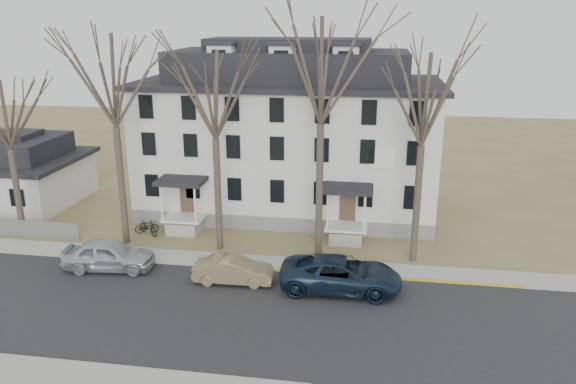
% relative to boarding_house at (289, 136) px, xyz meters
% --- Properties ---
extents(ground, '(120.00, 120.00, 0.00)m').
position_rel_boarding_house_xyz_m(ground, '(2.00, -17.95, -5.38)').
color(ground, olive).
rests_on(ground, ground).
extents(main_road, '(120.00, 10.00, 0.04)m').
position_rel_boarding_house_xyz_m(main_road, '(2.00, -15.95, -5.38)').
color(main_road, '#27272A').
rests_on(main_road, ground).
extents(far_sidewalk, '(120.00, 2.00, 0.08)m').
position_rel_boarding_house_xyz_m(far_sidewalk, '(2.00, -9.95, -5.38)').
color(far_sidewalk, '#A09F97').
rests_on(far_sidewalk, ground).
extents(yellow_curb, '(14.00, 0.25, 0.06)m').
position_rel_boarding_house_xyz_m(yellow_curb, '(7.00, -10.85, -5.38)').
color(yellow_curb, gold).
rests_on(yellow_curb, ground).
extents(boarding_house, '(20.80, 12.36, 12.05)m').
position_rel_boarding_house_xyz_m(boarding_house, '(0.00, 0.00, 0.00)').
color(boarding_house, slate).
rests_on(boarding_house, ground).
extents(small_house, '(8.70, 8.70, 5.00)m').
position_rel_boarding_house_xyz_m(small_house, '(-20.00, -1.96, -3.13)').
color(small_house, silver).
rests_on(small_house, ground).
extents(tree_far_left, '(8.40, 8.40, 13.72)m').
position_rel_boarding_house_xyz_m(tree_far_left, '(-9.00, -8.15, 4.96)').
color(tree_far_left, '#473B31').
rests_on(tree_far_left, ground).
extents(tree_mid_left, '(7.80, 7.80, 12.74)m').
position_rel_boarding_house_xyz_m(tree_mid_left, '(-3.00, -8.15, 4.22)').
color(tree_mid_left, '#473B31').
rests_on(tree_mid_left, ground).
extents(tree_center, '(9.00, 9.00, 14.70)m').
position_rel_boarding_house_xyz_m(tree_center, '(3.00, -8.15, 5.71)').
color(tree_center, '#473B31').
rests_on(tree_center, ground).
extents(tree_mid_right, '(7.80, 7.80, 12.74)m').
position_rel_boarding_house_xyz_m(tree_mid_right, '(8.50, -8.15, 4.22)').
color(tree_mid_right, '#473B31').
rests_on(tree_mid_right, ground).
extents(tree_bungalow, '(6.60, 6.60, 10.78)m').
position_rel_boarding_house_xyz_m(tree_bungalow, '(-16.00, -8.15, 2.74)').
color(tree_bungalow, '#473B31').
rests_on(tree_bungalow, ground).
extents(car_silver, '(5.18, 2.52, 1.70)m').
position_rel_boarding_house_xyz_m(car_silver, '(-8.25, -12.01, -4.53)').
color(car_silver, '#B1BBC0').
rests_on(car_silver, ground).
extents(car_tan, '(4.27, 1.65, 1.39)m').
position_rel_boarding_house_xyz_m(car_tan, '(-1.04, -12.52, -4.69)').
color(car_tan, '#846F4F').
rests_on(car_tan, ground).
extents(car_navy, '(6.22, 2.91, 1.72)m').
position_rel_boarding_house_xyz_m(car_navy, '(4.60, -12.50, -4.52)').
color(car_navy, '#152337').
rests_on(car_navy, ground).
extents(bicycle_left, '(1.89, 1.55, 0.97)m').
position_rel_boarding_house_xyz_m(bicycle_left, '(-8.12, -6.76, -4.90)').
color(bicycle_left, black).
rests_on(bicycle_left, ground).
extents(bicycle_right, '(1.54, 1.01, 0.90)m').
position_rel_boarding_house_xyz_m(bicycle_right, '(-8.31, -6.58, -4.93)').
color(bicycle_right, black).
rests_on(bicycle_right, ground).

